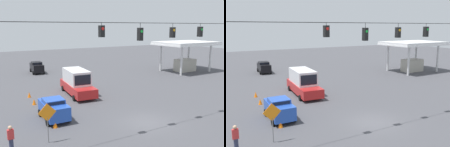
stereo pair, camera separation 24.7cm
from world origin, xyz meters
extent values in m
plane|color=#47474C|center=(0.00, 0.00, 0.00)|extent=(140.00, 140.00, 0.00)
cylinder|color=black|center=(0.00, 0.88, 8.22)|extent=(23.93, 0.04, 0.04)
cube|color=black|center=(-4.80, 0.88, 7.53)|extent=(0.32, 0.36, 0.86)
cylinder|color=black|center=(-4.80, 0.88, 8.09)|extent=(0.03, 0.03, 0.27)
cylinder|color=green|center=(-4.80, 1.07, 7.72)|extent=(0.20, 0.02, 0.20)
cube|color=black|center=(-1.60, 0.88, 7.50)|extent=(0.32, 0.36, 0.82)
cylinder|color=black|center=(-1.60, 0.88, 8.07)|extent=(0.03, 0.03, 0.32)
cylinder|color=orange|center=(-1.60, 1.07, 7.68)|extent=(0.20, 0.02, 0.20)
cube|color=black|center=(1.60, 0.88, 7.41)|extent=(0.32, 0.36, 0.93)
cylinder|color=black|center=(1.60, 0.88, 8.05)|extent=(0.03, 0.03, 0.35)
cylinder|color=green|center=(1.60, 1.07, 7.62)|extent=(0.20, 0.02, 0.20)
cube|color=black|center=(4.80, 0.88, 7.65)|extent=(0.32, 0.36, 0.77)
cylinder|color=black|center=(4.80, 0.88, 8.13)|extent=(0.03, 0.03, 0.18)
cylinder|color=red|center=(4.80, 1.07, 7.83)|extent=(0.20, 0.02, 0.20)
cube|color=black|center=(2.19, -27.81, 0.95)|extent=(2.09, 4.71, 1.26)
cube|color=black|center=(2.19, -27.81, 1.76)|extent=(1.75, 2.14, 0.36)
cube|color=black|center=(2.27, -26.80, 1.76)|extent=(1.38, 0.13, 0.25)
cylinder|color=black|center=(3.17, -26.39, 0.32)|extent=(0.27, 0.66, 0.64)
cylinder|color=black|center=(1.45, -26.26, 0.32)|extent=(0.27, 0.66, 0.64)
cylinder|color=black|center=(2.94, -29.37, 0.32)|extent=(0.27, 0.66, 0.64)
cylinder|color=black|center=(1.21, -29.23, 0.32)|extent=(0.27, 0.66, 0.64)
cube|color=red|center=(1.62, -11.14, 0.82)|extent=(3.01, 7.56, 1.00)
cube|color=silver|center=(1.58, -11.50, 2.13)|extent=(2.58, 4.90, 1.62)
cube|color=black|center=(1.80, -9.14, 2.13)|extent=(1.87, 0.19, 1.14)
cylinder|color=black|center=(3.00, -8.86, 0.32)|extent=(0.28, 0.66, 0.64)
cylinder|color=black|center=(0.67, -8.64, 0.32)|extent=(0.28, 0.66, 0.64)
cylinder|color=black|center=(2.56, -13.63, 0.32)|extent=(0.28, 0.66, 0.64)
cylinder|color=black|center=(0.23, -13.42, 0.32)|extent=(0.28, 0.66, 0.64)
cube|color=#234CB2|center=(6.57, -4.70, 0.90)|extent=(1.90, 4.00, 1.17)
cube|color=#234CB2|center=(6.57, -4.70, 1.67)|extent=(1.70, 1.78, 0.36)
cube|color=black|center=(6.59, -3.82, 1.67)|extent=(1.44, 0.06, 0.25)
cylinder|color=black|center=(7.50, -3.43, 0.32)|extent=(0.24, 0.65, 0.64)
cylinder|color=black|center=(5.71, -3.39, 0.32)|extent=(0.24, 0.65, 0.64)
cylinder|color=black|center=(7.44, -6.01, 0.32)|extent=(0.24, 0.65, 0.64)
cylinder|color=black|center=(5.64, -5.96, 0.32)|extent=(0.24, 0.65, 0.64)
cone|color=orange|center=(7.09, -2.80, 0.31)|extent=(0.38, 0.38, 0.62)
cone|color=orange|center=(7.12, -6.12, 0.31)|extent=(0.38, 0.38, 0.62)
cone|color=orange|center=(7.07, -9.70, 0.31)|extent=(0.38, 0.38, 0.62)
cone|color=orange|center=(6.88, -12.75, 0.31)|extent=(0.38, 0.38, 0.62)
cube|color=silver|center=(-21.25, -15.84, 5.15)|extent=(10.15, 7.19, 0.35)
cube|color=white|center=(-21.25, -15.84, 4.86)|extent=(10.25, 7.29, 0.24)
cylinder|color=silver|center=(-24.81, -18.35, 2.49)|extent=(0.36, 0.36, 4.98)
cylinder|color=silver|center=(-17.70, -18.35, 2.49)|extent=(0.36, 0.36, 4.98)
cylinder|color=silver|center=(-24.81, -13.32, 2.49)|extent=(0.36, 0.36, 4.98)
cylinder|color=silver|center=(-17.70, -13.32, 2.49)|extent=(0.36, 0.36, 4.98)
cube|color=#B2AD9E|center=(-21.25, -15.84, 1.10)|extent=(3.55, 2.16, 2.20)
cylinder|color=slate|center=(8.31, -0.50, 0.90)|extent=(0.06, 0.06, 1.80)
cube|color=orange|center=(8.31, -0.50, 2.21)|extent=(1.27, 0.04, 1.27)
cylinder|color=#2D334C|center=(10.73, -0.56, 0.41)|extent=(0.28, 0.28, 0.83)
cube|color=red|center=(10.73, -0.56, 1.15)|extent=(0.40, 0.24, 0.65)
sphere|color=tan|center=(10.73, -0.56, 1.61)|extent=(0.26, 0.26, 0.26)
camera|label=1|loc=(12.78, 15.68, 7.97)|focal=40.00mm
camera|label=2|loc=(12.56, 15.80, 7.97)|focal=40.00mm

